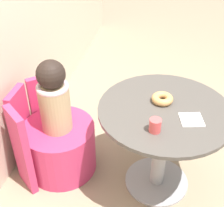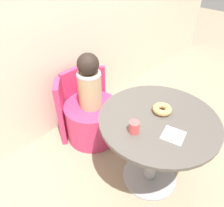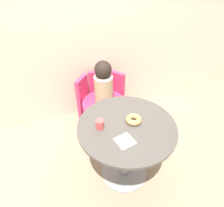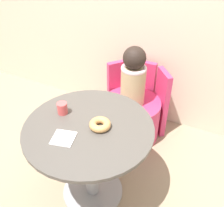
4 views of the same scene
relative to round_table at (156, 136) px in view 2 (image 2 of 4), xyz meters
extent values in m
plane|color=gray|center=(-0.09, 0.01, -0.51)|extent=(12.00, 12.00, 0.00)
cube|color=beige|center=(-0.09, 1.14, 0.69)|extent=(6.00, 0.06, 2.40)
cylinder|color=#99999E|center=(0.00, 0.00, -0.50)|extent=(0.47, 0.47, 0.02)
cylinder|color=#99999E|center=(0.00, 0.00, -0.17)|extent=(0.10, 0.10, 0.64)
cylinder|color=#4C4742|center=(0.00, 0.00, 0.17)|extent=(0.85, 0.85, 0.02)
cylinder|color=#C63360|center=(0.01, 0.74, -0.31)|extent=(0.53, 0.53, 0.40)
cube|color=#C63360|center=(0.01, 1.04, -0.17)|extent=(0.23, 0.05, 0.67)
cube|color=#C63360|center=(0.23, 0.93, -0.17)|extent=(0.18, 0.21, 0.67)
cube|color=#C63360|center=(-0.22, 0.93, -0.17)|extent=(0.18, 0.21, 0.67)
cylinder|color=tan|center=(0.01, 0.74, 0.07)|extent=(0.22, 0.22, 0.35)
torus|color=beige|center=(0.01, 0.74, 0.24)|extent=(0.22, 0.22, 0.04)
sphere|color=black|center=(0.01, 0.74, 0.33)|extent=(0.19, 0.19, 0.19)
torus|color=tan|center=(0.07, 0.03, 0.20)|extent=(0.14, 0.14, 0.05)
cylinder|color=#DB4C4C|center=(-0.23, 0.04, 0.22)|extent=(0.07, 0.07, 0.08)
cube|color=white|center=(-0.08, -0.16, 0.18)|extent=(0.16, 0.16, 0.01)
camera|label=1|loc=(-1.60, 0.00, 1.35)|focal=50.00mm
camera|label=2|loc=(-1.06, -0.56, 1.19)|focal=35.00mm
camera|label=3|loc=(-0.51, -1.13, 1.36)|focal=32.00mm
camera|label=4|loc=(0.69, -1.07, 1.30)|focal=42.00mm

